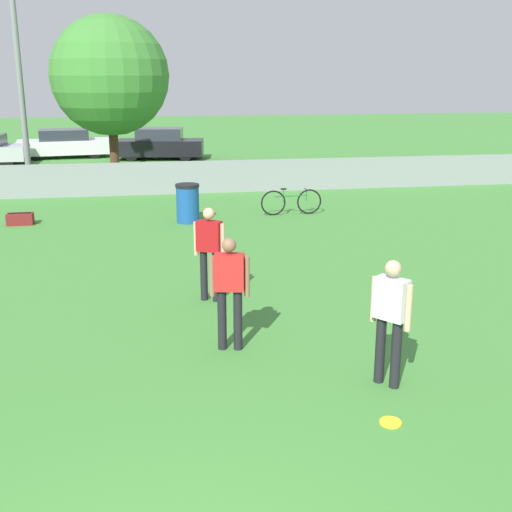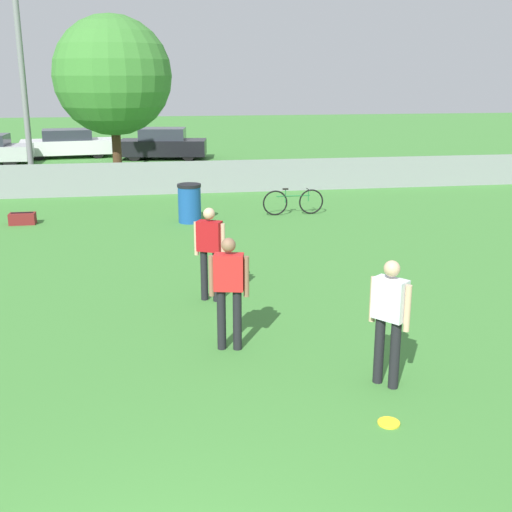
{
  "view_description": "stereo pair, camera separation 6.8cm",
  "coord_description": "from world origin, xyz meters",
  "px_view_note": "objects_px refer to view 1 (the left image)",
  "views": [
    {
      "loc": [
        0.15,
        -3.54,
        3.9
      ],
      "look_at": [
        1.84,
        6.34,
        1.05
      ],
      "focal_mm": 45.0,
      "sensor_mm": 36.0,
      "label": 1
    },
    {
      "loc": [
        0.21,
        -3.56,
        3.9
      ],
      "look_at": [
        1.84,
        6.34,
        1.05
      ],
      "focal_mm": 45.0,
      "sensor_mm": 36.0,
      "label": 2
    }
  ],
  "objects_px": {
    "player_defender_red": "(209,247)",
    "bicycle_sideline": "(291,202)",
    "light_pole": "(16,44)",
    "frisbee_disc": "(391,422)",
    "player_receiver_white": "(390,314)",
    "parked_car_dark": "(160,144)",
    "parked_car_white": "(64,144)",
    "player_thrower_red": "(230,286)",
    "gear_bag_sideline": "(20,219)",
    "trash_bin": "(188,203)",
    "tree_near_pole": "(110,76)"
  },
  "relations": [
    {
      "from": "gear_bag_sideline",
      "to": "player_receiver_white",
      "type": "bearing_deg",
      "value": -58.64
    },
    {
      "from": "parked_car_white",
      "to": "player_thrower_red",
      "type": "bearing_deg",
      "value": -85.29
    },
    {
      "from": "light_pole",
      "to": "player_defender_red",
      "type": "xyz_separation_m",
      "value": [
        5.07,
        -12.42,
        -3.88
      ]
    },
    {
      "from": "parked_car_dark",
      "to": "light_pole",
      "type": "bearing_deg",
      "value": -112.99
    },
    {
      "from": "player_defender_red",
      "to": "frisbee_disc",
      "type": "relative_size",
      "value": 6.43
    },
    {
      "from": "parked_car_white",
      "to": "parked_car_dark",
      "type": "distance_m",
      "value": 4.73
    },
    {
      "from": "trash_bin",
      "to": "parked_car_dark",
      "type": "relative_size",
      "value": 0.25
    },
    {
      "from": "parked_car_white",
      "to": "tree_near_pole",
      "type": "bearing_deg",
      "value": -79.99
    },
    {
      "from": "player_defender_red",
      "to": "gear_bag_sideline",
      "type": "distance_m",
      "value": 8.2
    },
    {
      "from": "bicycle_sideline",
      "to": "frisbee_disc",
      "type": "bearing_deg",
      "value": -97.99
    },
    {
      "from": "tree_near_pole",
      "to": "parked_car_white",
      "type": "xyz_separation_m",
      "value": [
        -2.75,
        8.94,
        -3.19
      ]
    },
    {
      "from": "gear_bag_sideline",
      "to": "parked_car_white",
      "type": "bearing_deg",
      "value": 91.74
    },
    {
      "from": "player_thrower_red",
      "to": "gear_bag_sideline",
      "type": "distance_m",
      "value": 10.1
    },
    {
      "from": "gear_bag_sideline",
      "to": "parked_car_white",
      "type": "height_order",
      "value": "parked_car_white"
    },
    {
      "from": "player_defender_red",
      "to": "parked_car_white",
      "type": "bearing_deg",
      "value": 130.01
    },
    {
      "from": "player_receiver_white",
      "to": "player_thrower_red",
      "type": "xyz_separation_m",
      "value": [
        -1.86,
        1.46,
        0.0
      ]
    },
    {
      "from": "tree_near_pole",
      "to": "parked_car_dark",
      "type": "distance_m",
      "value": 8.4
    },
    {
      "from": "tree_near_pole",
      "to": "bicycle_sideline",
      "type": "relative_size",
      "value": 3.31
    },
    {
      "from": "trash_bin",
      "to": "gear_bag_sideline",
      "type": "xyz_separation_m",
      "value": [
        -4.47,
        0.48,
        -0.38
      ]
    },
    {
      "from": "tree_near_pole",
      "to": "player_thrower_red",
      "type": "height_order",
      "value": "tree_near_pole"
    },
    {
      "from": "player_defender_red",
      "to": "bicycle_sideline",
      "type": "bearing_deg",
      "value": 93.42
    },
    {
      "from": "bicycle_sideline",
      "to": "parked_car_white",
      "type": "xyz_separation_m",
      "value": [
        -7.91,
        14.66,
        0.28
      ]
    },
    {
      "from": "trash_bin",
      "to": "gear_bag_sideline",
      "type": "distance_m",
      "value": 4.51
    },
    {
      "from": "gear_bag_sideline",
      "to": "tree_near_pole",
      "type": "bearing_deg",
      "value": 68.1
    },
    {
      "from": "trash_bin",
      "to": "bicycle_sideline",
      "type": "bearing_deg",
      "value": 9.45
    },
    {
      "from": "gear_bag_sideline",
      "to": "player_defender_red",
      "type": "bearing_deg",
      "value": -57.07
    },
    {
      "from": "tree_near_pole",
      "to": "player_thrower_red",
      "type": "bearing_deg",
      "value": -81.5
    },
    {
      "from": "parked_car_white",
      "to": "light_pole",
      "type": "bearing_deg",
      "value": -98.28
    },
    {
      "from": "player_receiver_white",
      "to": "light_pole",
      "type": "bearing_deg",
      "value": 165.47
    },
    {
      "from": "player_receiver_white",
      "to": "parked_car_dark",
      "type": "height_order",
      "value": "player_receiver_white"
    },
    {
      "from": "player_receiver_white",
      "to": "gear_bag_sideline",
      "type": "xyz_separation_m",
      "value": [
        -6.37,
        10.46,
        -0.83
      ]
    },
    {
      "from": "player_receiver_white",
      "to": "frisbee_disc",
      "type": "relative_size",
      "value": 6.43
    },
    {
      "from": "gear_bag_sideline",
      "to": "parked_car_dark",
      "type": "height_order",
      "value": "parked_car_dark"
    },
    {
      "from": "light_pole",
      "to": "player_defender_red",
      "type": "height_order",
      "value": "light_pole"
    },
    {
      "from": "parked_car_white",
      "to": "trash_bin",
      "type": "bearing_deg",
      "value": -79.14
    },
    {
      "from": "player_receiver_white",
      "to": "parked_car_dark",
      "type": "relative_size",
      "value": 0.4
    },
    {
      "from": "light_pole",
      "to": "player_receiver_white",
      "type": "distance_m",
      "value": 17.92
    },
    {
      "from": "light_pole",
      "to": "parked_car_dark",
      "type": "xyz_separation_m",
      "value": [
        4.71,
        7.75,
        -4.16
      ]
    },
    {
      "from": "player_thrower_red",
      "to": "parked_car_dark",
      "type": "distance_m",
      "value": 22.33
    },
    {
      "from": "player_defender_red",
      "to": "trash_bin",
      "type": "relative_size",
      "value": 1.6
    },
    {
      "from": "frisbee_disc",
      "to": "gear_bag_sideline",
      "type": "bearing_deg",
      "value": 118.05
    },
    {
      "from": "light_pole",
      "to": "trash_bin",
      "type": "height_order",
      "value": "light_pole"
    },
    {
      "from": "player_receiver_white",
      "to": "parked_car_dark",
      "type": "bearing_deg",
      "value": 147.37
    },
    {
      "from": "frisbee_disc",
      "to": "bicycle_sideline",
      "type": "relative_size",
      "value": 0.15
    },
    {
      "from": "tree_near_pole",
      "to": "parked_car_white",
      "type": "height_order",
      "value": "tree_near_pole"
    },
    {
      "from": "player_receiver_white",
      "to": "trash_bin",
      "type": "relative_size",
      "value": 1.6
    },
    {
      "from": "player_receiver_white",
      "to": "frisbee_disc",
      "type": "distance_m",
      "value": 1.38
    },
    {
      "from": "light_pole",
      "to": "trash_bin",
      "type": "distance_m",
      "value": 9.02
    },
    {
      "from": "bicycle_sideline",
      "to": "parked_car_dark",
      "type": "xyz_separation_m",
      "value": [
        -3.38,
        13.31,
        0.32
      ]
    },
    {
      "from": "player_thrower_red",
      "to": "trash_bin",
      "type": "bearing_deg",
      "value": 103.24
    }
  ]
}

